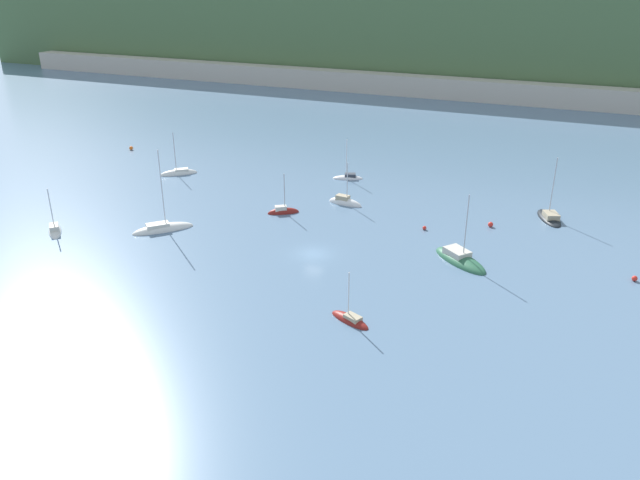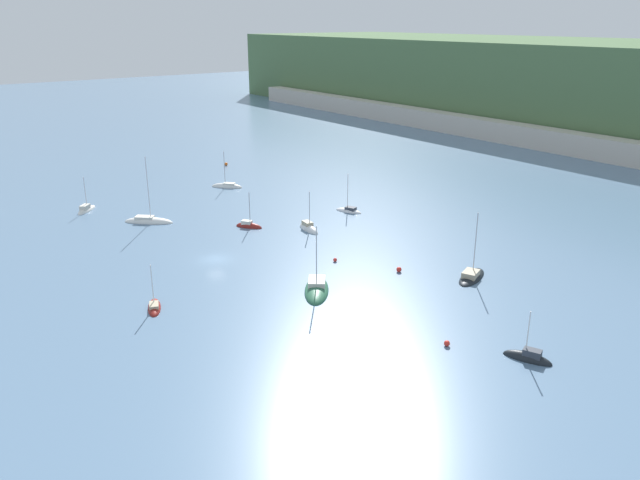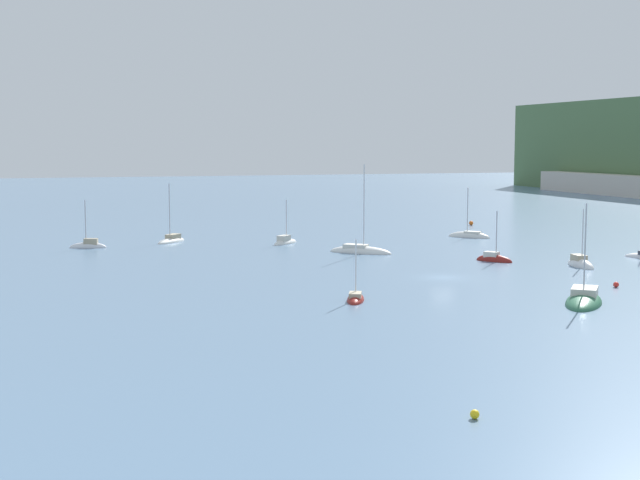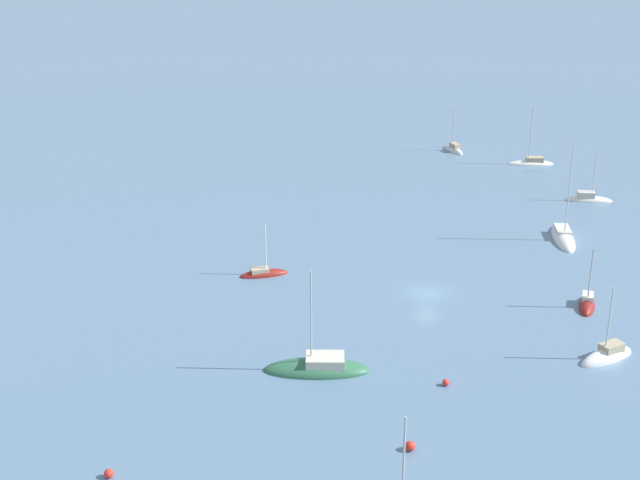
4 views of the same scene
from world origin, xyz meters
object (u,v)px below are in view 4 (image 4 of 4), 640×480
object	(u,v)px
sailboat_4	(607,357)
sailboat_6	(587,305)
sailboat_0	(563,238)
sailboat_11	(264,274)
mooring_buoy_1	(446,382)
sailboat_5	(317,369)
mooring_buoy_0	(410,446)
sailboat_1	(589,200)
sailboat_7	(531,163)
sailboat_8	(453,150)
mooring_buoy_2	(109,473)

from	to	relation	value
sailboat_4	sailboat_6	bearing A→B (deg)	-126.56
sailboat_0	sailboat_11	world-z (taller)	sailboat_0
mooring_buoy_1	sailboat_4	bearing A→B (deg)	159.14
sailboat_5	sailboat_11	size ratio (longest dim) A/B	1.60
sailboat_5	mooring_buoy_0	world-z (taller)	sailboat_5
sailboat_1	sailboat_7	size ratio (longest dim) A/B	0.75
sailboat_8	mooring_buoy_0	distance (m)	80.14
sailboat_4	sailboat_6	world-z (taller)	sailboat_4
sailboat_5	sailboat_8	size ratio (longest dim) A/B	1.36
sailboat_8	mooring_buoy_1	world-z (taller)	sailboat_8
sailboat_0	sailboat_4	size ratio (longest dim) A/B	1.63
sailboat_8	sailboat_11	xyz separation A→B (m)	(50.20, 21.13, -0.06)
mooring_buoy_2	sailboat_6	bearing A→B (deg)	175.73
sailboat_1	sailboat_7	world-z (taller)	sailboat_7
sailboat_0	sailboat_1	distance (m)	15.13
sailboat_6	mooring_buoy_0	bearing A→B (deg)	-21.43
sailboat_6	mooring_buoy_0	size ratio (longest dim) A/B	9.55
sailboat_5	sailboat_11	distance (m)	20.70
sailboat_1	mooring_buoy_1	world-z (taller)	sailboat_1
sailboat_4	mooring_buoy_2	world-z (taller)	sailboat_4
sailboat_11	mooring_buoy_2	distance (m)	35.58
mooring_buoy_1	mooring_buoy_2	distance (m)	27.63
sailboat_1	sailboat_4	distance (m)	43.01
sailboat_5	mooring_buoy_0	size ratio (longest dim) A/B	13.67
sailboat_0	mooring_buoy_0	distance (m)	47.03
sailboat_5	sailboat_6	xyz separation A→B (m)	(-28.20, 6.34, -0.01)
sailboat_0	mooring_buoy_2	distance (m)	61.99
sailboat_8	mooring_buoy_0	world-z (taller)	sailboat_8
sailboat_7	sailboat_11	distance (m)	54.80
sailboat_0	sailboat_5	distance (m)	41.52
sailboat_1	mooring_buoy_0	size ratio (longest dim) A/B	9.44
sailboat_11	sailboat_0	bearing A→B (deg)	2.07
sailboat_7	mooring_buoy_0	world-z (taller)	sailboat_7
sailboat_1	sailboat_5	world-z (taller)	sailboat_5
sailboat_0	sailboat_4	bearing A→B (deg)	-2.37
sailboat_7	sailboat_11	xyz separation A→B (m)	(54.05, 9.08, -0.05)
sailboat_0	sailboat_8	distance (m)	37.90
sailboat_1	mooring_buoy_1	bearing A→B (deg)	-111.54
sailboat_1	sailboat_7	xyz separation A→B (m)	(-7.10, -15.36, -0.01)
sailboat_0	sailboat_6	distance (m)	18.09
sailboat_8	mooring_buoy_2	distance (m)	89.30
mooring_buoy_0	mooring_buoy_2	xyz separation A→B (m)	(18.55, -10.43, -0.04)
sailboat_1	sailboat_8	world-z (taller)	sailboat_8
mooring_buoy_2	sailboat_7	bearing A→B (deg)	-159.31
sailboat_4	sailboat_6	size ratio (longest dim) A/B	1.10
sailboat_6	mooring_buoy_2	xyz separation A→B (m)	(48.50, -3.62, 0.23)
sailboat_6	sailboat_0	bearing A→B (deg)	-169.39
sailboat_1	sailboat_6	world-z (taller)	sailboat_1
sailboat_5	sailboat_6	world-z (taller)	sailboat_5
sailboat_1	sailboat_8	bearing A→B (deg)	127.73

